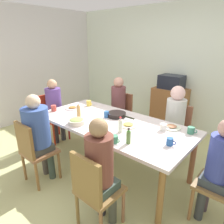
% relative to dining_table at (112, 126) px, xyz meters
% --- Properties ---
extents(ground_plane, '(6.88, 6.88, 0.00)m').
position_rel_dining_table_xyz_m(ground_plane, '(0.00, 0.00, -0.70)').
color(ground_plane, '#BCBD7E').
extents(wall_back, '(5.97, 0.12, 2.60)m').
position_rel_dining_table_xyz_m(wall_back, '(0.00, 2.27, 0.60)').
color(wall_back, white).
rests_on(wall_back, ground_plane).
extents(wall_left, '(0.12, 4.67, 2.60)m').
position_rel_dining_table_xyz_m(wall_left, '(-2.92, 0.00, 0.60)').
color(wall_left, silver).
rests_on(wall_left, ground_plane).
extents(dining_table, '(2.28, 1.08, 0.77)m').
position_rel_dining_table_xyz_m(dining_table, '(0.00, 0.00, 0.00)').
color(dining_table, silver).
rests_on(dining_table, ground_plane).
extents(chair_0, '(0.40, 0.40, 0.90)m').
position_rel_dining_table_xyz_m(chair_0, '(-0.57, -0.92, -0.19)').
color(chair_0, '#91603E').
rests_on(chair_0, ground_plane).
extents(person_0, '(0.34, 0.34, 1.24)m').
position_rel_dining_table_xyz_m(person_0, '(-0.57, -0.83, 0.05)').
color(person_0, '#46403B').
rests_on(person_0, ground_plane).
extents(chair_1, '(0.40, 0.40, 0.90)m').
position_rel_dining_table_xyz_m(chair_1, '(-1.52, 0.00, -0.19)').
color(chair_1, '#BA3625').
rests_on(chair_1, ground_plane).
extents(person_1, '(0.30, 0.30, 1.20)m').
position_rel_dining_table_xyz_m(person_1, '(-1.43, 0.00, 0.01)').
color(person_1, '#41434B').
rests_on(person_1, ground_plane).
extents(chair_2, '(0.40, 0.40, 0.90)m').
position_rel_dining_table_xyz_m(chair_2, '(-0.57, 0.92, -0.19)').
color(chair_2, olive).
rests_on(chair_2, ground_plane).
extents(person_2, '(0.30, 0.30, 1.23)m').
position_rel_dining_table_xyz_m(person_2, '(-0.57, 0.83, 0.02)').
color(person_2, brown).
rests_on(person_2, ground_plane).
extents(chair_3, '(0.40, 0.40, 0.90)m').
position_rel_dining_table_xyz_m(chair_3, '(0.57, -0.92, -0.19)').
color(chair_3, olive).
rests_on(chair_3, ground_plane).
extents(person_3, '(0.30, 0.30, 1.22)m').
position_rel_dining_table_xyz_m(person_3, '(0.57, -0.83, 0.02)').
color(person_3, '#3C393F').
rests_on(person_3, ground_plane).
extents(chair_4, '(0.40, 0.40, 0.90)m').
position_rel_dining_table_xyz_m(chair_4, '(0.57, 0.92, -0.19)').
color(chair_4, brown).
rests_on(chair_4, ground_plane).
extents(person_4, '(0.30, 0.30, 1.23)m').
position_rel_dining_table_xyz_m(person_4, '(0.57, 0.83, 0.04)').
color(person_4, '#363945').
rests_on(person_4, ground_plane).
extents(person_5, '(0.30, 0.30, 1.18)m').
position_rel_dining_table_xyz_m(person_5, '(1.43, 0.00, -0.00)').
color(person_5, '#363B3C').
rests_on(person_5, ground_plane).
extents(plate_0, '(0.24, 0.24, 0.04)m').
position_rel_dining_table_xyz_m(plate_0, '(0.26, 0.04, 0.08)').
color(plate_0, '#EFE2C4').
rests_on(plate_0, dining_table).
extents(plate_1, '(0.24, 0.24, 0.04)m').
position_rel_dining_table_xyz_m(plate_1, '(0.73, 0.36, 0.08)').
color(plate_1, silver).
rests_on(plate_1, dining_table).
extents(plate_2, '(0.23, 0.23, 0.04)m').
position_rel_dining_table_xyz_m(plate_2, '(-0.89, 0.00, 0.08)').
color(plate_2, white).
rests_on(plate_2, dining_table).
extents(bowl_0, '(0.24, 0.24, 0.08)m').
position_rel_dining_table_xyz_m(bowl_0, '(-0.32, -0.38, 0.11)').
color(bowl_0, beige).
rests_on(bowl_0, dining_table).
extents(serving_pan, '(0.47, 0.29, 0.06)m').
position_rel_dining_table_xyz_m(serving_pan, '(-0.09, 0.21, 0.10)').
color(serving_pan, black).
rests_on(serving_pan, dining_table).
extents(cup_0, '(0.12, 0.09, 0.09)m').
position_rel_dining_table_xyz_m(cup_0, '(0.69, 0.22, 0.11)').
color(cup_0, white).
rests_on(cup_0, dining_table).
extents(cup_1, '(0.12, 0.09, 0.09)m').
position_rel_dining_table_xyz_m(cup_1, '(0.42, -0.45, 0.11)').
color(cup_1, '#3F8361').
rests_on(cup_1, dining_table).
extents(cup_2, '(0.12, 0.09, 0.09)m').
position_rel_dining_table_xyz_m(cup_2, '(0.99, 0.36, 0.11)').
color(cup_2, '#3F8566').
rests_on(cup_2, dining_table).
extents(cup_3, '(0.12, 0.08, 0.09)m').
position_rel_dining_table_xyz_m(cup_3, '(-0.80, 0.30, 0.12)').
color(cup_3, '#E1C54C').
rests_on(cup_3, dining_table).
extents(cup_4, '(0.11, 0.08, 0.09)m').
position_rel_dining_table_xyz_m(cup_4, '(0.93, -0.09, 0.11)').
color(cup_4, '#2B5DA4').
rests_on(cup_4, dining_table).
extents(cup_5, '(0.11, 0.07, 0.10)m').
position_rel_dining_table_xyz_m(cup_5, '(-0.18, 0.08, 0.12)').
color(cup_5, '#2C5EA3').
rests_on(cup_5, dining_table).
extents(cup_6, '(0.12, 0.08, 0.10)m').
position_rel_dining_table_xyz_m(cup_6, '(-1.03, -0.27, 0.12)').
color(cup_6, '#C54A42').
rests_on(cup_6, dining_table).
extents(bottle_0, '(0.06, 0.06, 0.21)m').
position_rel_dining_table_xyz_m(bottle_0, '(-0.52, -0.17, 0.17)').
color(bottle_0, tan).
rests_on(bottle_0, dining_table).
extents(bottle_1, '(0.06, 0.06, 0.21)m').
position_rel_dining_table_xyz_m(bottle_1, '(0.30, -0.19, 0.17)').
color(bottle_1, silver).
rests_on(bottle_1, dining_table).
extents(bottle_2, '(0.05, 0.05, 0.19)m').
position_rel_dining_table_xyz_m(bottle_2, '(0.55, -0.36, 0.16)').
color(bottle_2, '#54783B').
rests_on(bottle_2, dining_table).
extents(side_cabinet, '(0.70, 0.44, 0.90)m').
position_rel_dining_table_xyz_m(side_cabinet, '(-0.06, 1.97, -0.25)').
color(side_cabinet, '#935E34').
rests_on(side_cabinet, ground_plane).
extents(microwave, '(0.48, 0.36, 0.28)m').
position_rel_dining_table_xyz_m(microwave, '(-0.06, 1.97, 0.34)').
color(microwave, '#1F2430').
rests_on(microwave, side_cabinet).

